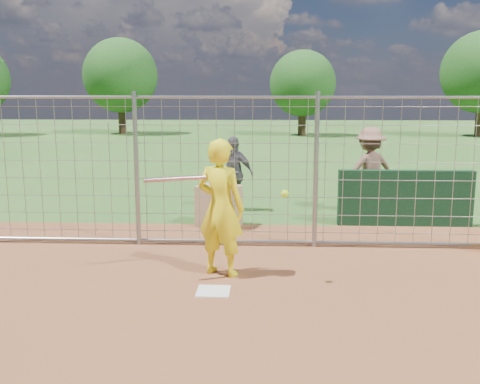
# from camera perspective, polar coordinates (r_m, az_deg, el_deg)

# --- Properties ---
(ground) EXTENTS (100.00, 100.00, 0.00)m
(ground) POSITION_cam_1_polar(r_m,az_deg,el_deg) (7.28, -2.70, -10.05)
(ground) COLOR #2D591E
(ground) RESTS_ON ground
(home_plate) EXTENTS (0.43, 0.43, 0.02)m
(home_plate) POSITION_cam_1_polar(r_m,az_deg,el_deg) (7.09, -2.86, -10.53)
(home_plate) COLOR silver
(home_plate) RESTS_ON ground
(dugout_wall) EXTENTS (2.60, 0.20, 1.10)m
(dugout_wall) POSITION_cam_1_polar(r_m,az_deg,el_deg) (10.93, 17.19, -0.63)
(dugout_wall) COLOR #11381E
(dugout_wall) RESTS_ON ground
(batter) EXTENTS (0.84, 0.71, 1.95)m
(batter) POSITION_cam_1_polar(r_m,az_deg,el_deg) (7.51, -2.08, -1.68)
(batter) COLOR yellow
(batter) RESTS_ON ground
(bystander_b) EXTENTS (1.05, 0.73, 1.66)m
(bystander_b) POSITION_cam_1_polar(r_m,az_deg,el_deg) (11.82, -0.76, 1.99)
(bystander_b) COLOR #545559
(bystander_b) RESTS_ON ground
(bystander_c) EXTENTS (1.35, 0.99, 1.86)m
(bystander_c) POSITION_cam_1_polar(r_m,az_deg,el_deg) (11.89, 13.63, 2.25)
(bystander_c) COLOR #855B48
(bystander_c) RESTS_ON ground
(equipment_bin) EXTENTS (0.93, 0.77, 0.80)m
(equipment_bin) POSITION_cam_1_polar(r_m,az_deg,el_deg) (10.47, -2.27, -1.48)
(equipment_bin) COLOR tan
(equipment_bin) RESTS_ON ground
(equipment_in_play) EXTENTS (1.94, 0.40, 0.25)m
(equipment_in_play) POSITION_cam_1_polar(r_m,az_deg,el_deg) (7.21, -4.15, 1.04)
(equipment_in_play) COLOR silver
(equipment_in_play) RESTS_ON ground
(backstop_fence) EXTENTS (9.08, 0.08, 2.60)m
(backstop_fence) POSITION_cam_1_polar(r_m,az_deg,el_deg) (8.91, -1.56, 2.08)
(backstop_fence) COLOR gray
(backstop_fence) RESTS_ON ground
(tree_line) EXTENTS (44.66, 6.72, 6.48)m
(tree_line) POSITION_cam_1_polar(r_m,az_deg,el_deg) (35.04, 6.92, 12.10)
(tree_line) COLOR #3F2B19
(tree_line) RESTS_ON ground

